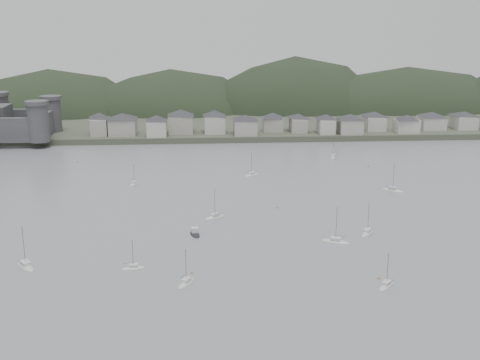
{
  "coord_description": "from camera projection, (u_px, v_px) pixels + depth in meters",
  "views": [
    {
      "loc": [
        -14.25,
        -128.65,
        60.42
      ],
      "look_at": [
        0.0,
        75.0,
        6.0
      ],
      "focal_mm": 44.91,
      "sensor_mm": 36.0,
      "label": 1
    }
  ],
  "objects": [
    {
      "name": "forested_ridge",
      "position": [
        227.0,
        131.0,
        403.43
      ],
      "size": [
        851.55,
        103.94,
        102.57
      ],
      "color": "black",
      "rests_on": "ground"
    },
    {
      "name": "moored_fleet",
      "position": [
        176.0,
        216.0,
        190.68
      ],
      "size": [
        265.96,
        143.82,
        12.73
      ],
      "color": "beige",
      "rests_on": "ground"
    },
    {
      "name": "far_shore_land",
      "position": [
        218.0,
        106.0,
        424.49
      ],
      "size": [
        900.0,
        250.0,
        3.0
      ],
      "primitive_type": "cube",
      "color": "#383D2D",
      "rests_on": "ground"
    },
    {
      "name": "mooring_buoys",
      "position": [
        260.0,
        210.0,
        197.41
      ],
      "size": [
        170.53,
        130.93,
        0.7
      ],
      "color": "#B37B3B",
      "rests_on": "ground"
    },
    {
      "name": "motor_launch_far",
      "position": [
        195.0,
        234.0,
        174.75
      ],
      "size": [
        3.95,
        7.28,
        3.67
      ],
      "rotation": [
        0.0,
        0.0,
        3.37
      ],
      "color": "black",
      "rests_on": "ground"
    },
    {
      "name": "ground",
      "position": [
        262.0,
        287.0,
        140.53
      ],
      "size": [
        900.0,
        900.0,
        0.0
      ],
      "primitive_type": "plane",
      "color": "slate",
      "rests_on": "ground"
    },
    {
      "name": "sailboat_lead",
      "position": [
        336.0,
        242.0,
        168.58
      ],
      "size": [
        8.6,
        5.94,
        11.31
      ],
      "rotation": [
        0.0,
        0.0,
        4.27
      ],
      "color": "beige",
      "rests_on": "ground"
    },
    {
      "name": "waterfront_town",
      "position": [
        321.0,
        121.0,
        318.43
      ],
      "size": [
        451.48,
        28.46,
        12.92
      ],
      "color": "gray",
      "rests_on": "far_shore_land"
    }
  ]
}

